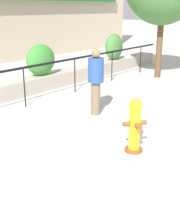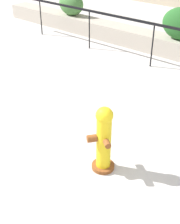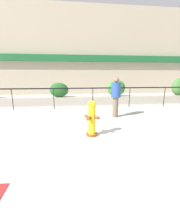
% 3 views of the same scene
% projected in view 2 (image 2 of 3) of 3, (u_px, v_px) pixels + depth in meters
% --- Properties ---
extents(hedge_bush_0, '(1.00, 0.61, 0.78)m').
position_uv_depth(hedge_bush_0, '(71.00, 4.00, 10.74)').
color(hedge_bush_0, '#427538').
rests_on(hedge_bush_0, planter_wall_low).
extents(fire_hydrant, '(0.49, 0.49, 1.08)m').
position_uv_depth(fire_hydrant, '(103.00, 139.00, 4.56)').
color(fire_hydrant, brown).
rests_on(fire_hydrant, ground).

